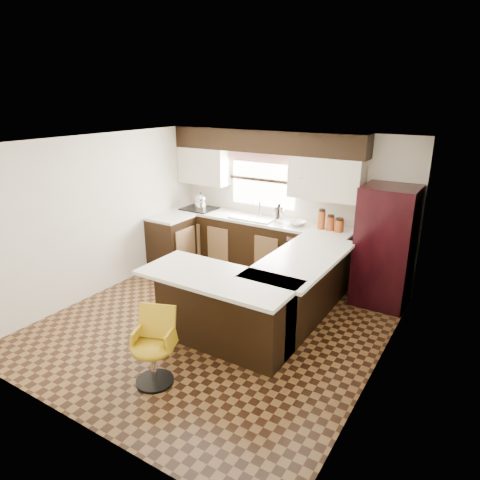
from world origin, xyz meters
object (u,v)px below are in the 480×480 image
Objects in this scene: peninsula_return at (224,311)px; refrigerator at (385,246)px; bar_chair at (152,349)px; peninsula_long at (297,291)px.

refrigerator is (1.33, 2.17, 0.42)m from peninsula_return.
peninsula_return is 1.04m from bar_chair.
peninsula_return is at bearing -121.47° from refrigerator.
peninsula_long is 2.12m from bar_chair.
peninsula_long is 1.18× the size of peninsula_return.
bar_chair is at bearing -110.35° from peninsula_long.
refrigerator is at bearing 43.65° from bar_chair.
peninsula_return is at bearing 57.61° from bar_chair.
peninsula_long is at bearing -123.90° from refrigerator.
peninsula_return is 1.98× the size of bar_chair.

